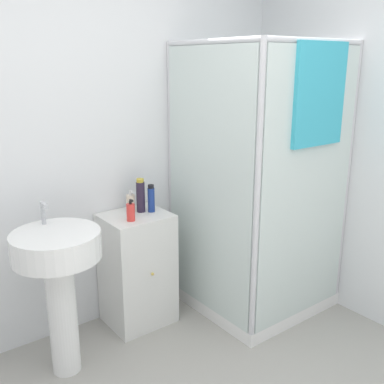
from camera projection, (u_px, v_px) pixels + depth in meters
The scene contains 8 objects.
wall_back at pixel (62, 146), 2.77m from camera, with size 6.40×0.06×2.50m, color silver.
shower_enclosure at pixel (257, 240), 3.21m from camera, with size 0.91×0.94×1.88m.
vanity_cabinet at pixel (137, 269), 3.06m from camera, with size 0.43×0.39×0.78m.
sink at pixel (59, 271), 2.48m from camera, with size 0.48×0.48×1.00m.
soap_dispenser at pixel (131, 212), 2.82m from camera, with size 0.05×0.05×0.14m.
shampoo_bottle_tall_black at pixel (141, 196), 2.98m from camera, with size 0.06×0.06×0.23m.
shampoo_bottle_blue at pixel (151, 199), 2.98m from camera, with size 0.05×0.05×0.19m.
lotion_bottle_white at pixel (131, 203), 2.99m from camera, with size 0.06×0.06×0.15m.
Camera 1 is at (-1.02, -0.97, 1.75)m, focal length 42.00 mm.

